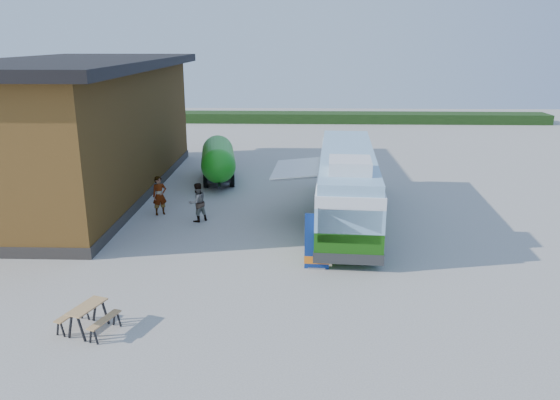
{
  "coord_description": "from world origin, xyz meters",
  "views": [
    {
      "loc": [
        1.8,
        -20.14,
        8.57
      ],
      "look_at": [
        1.01,
        3.99,
        1.4
      ],
      "focal_mm": 35.0,
      "sensor_mm": 36.0,
      "label": 1
    }
  ],
  "objects_px": {
    "picnic_table": "(88,312)",
    "person_b": "(197,202)",
    "bus": "(347,183)",
    "slurry_tanker": "(218,159)",
    "person_a": "(160,196)",
    "banner": "(317,247)"
  },
  "relations": [
    {
      "from": "picnic_table",
      "to": "person_b",
      "type": "height_order",
      "value": "person_b"
    },
    {
      "from": "bus",
      "to": "slurry_tanker",
      "type": "bearing_deg",
      "value": 138.84
    },
    {
      "from": "person_a",
      "to": "slurry_tanker",
      "type": "distance_m",
      "value": 7.01
    },
    {
      "from": "picnic_table",
      "to": "banner",
      "type": "bearing_deg",
      "value": 53.6
    },
    {
      "from": "person_a",
      "to": "banner",
      "type": "bearing_deg",
      "value": -70.85
    },
    {
      "from": "bus",
      "to": "person_a",
      "type": "relative_size",
      "value": 6.5
    },
    {
      "from": "bus",
      "to": "picnic_table",
      "type": "distance_m",
      "value": 13.98
    },
    {
      "from": "picnic_table",
      "to": "slurry_tanker",
      "type": "relative_size",
      "value": 0.27
    },
    {
      "from": "person_b",
      "to": "slurry_tanker",
      "type": "xyz_separation_m",
      "value": [
        -0.08,
        7.69,
        0.49
      ]
    },
    {
      "from": "picnic_table",
      "to": "person_b",
      "type": "xyz_separation_m",
      "value": [
        1.48,
        10.49,
        0.33
      ]
    },
    {
      "from": "bus",
      "to": "person_b",
      "type": "height_order",
      "value": "bus"
    },
    {
      "from": "person_a",
      "to": "person_b",
      "type": "height_order",
      "value": "person_a"
    },
    {
      "from": "picnic_table",
      "to": "bus",
      "type": "bearing_deg",
      "value": 70.26
    },
    {
      "from": "picnic_table",
      "to": "slurry_tanker",
      "type": "bearing_deg",
      "value": 104.45
    },
    {
      "from": "person_b",
      "to": "slurry_tanker",
      "type": "bearing_deg",
      "value": -129.95
    },
    {
      "from": "picnic_table",
      "to": "person_b",
      "type": "relative_size",
      "value": 0.95
    },
    {
      "from": "picnic_table",
      "to": "slurry_tanker",
      "type": "height_order",
      "value": "slurry_tanker"
    },
    {
      "from": "person_a",
      "to": "slurry_tanker",
      "type": "relative_size",
      "value": 0.29
    },
    {
      "from": "banner",
      "to": "person_b",
      "type": "relative_size",
      "value": 1.17
    },
    {
      "from": "picnic_table",
      "to": "person_b",
      "type": "distance_m",
      "value": 10.59
    },
    {
      "from": "bus",
      "to": "person_a",
      "type": "bearing_deg",
      "value": -179.78
    },
    {
      "from": "banner",
      "to": "person_a",
      "type": "height_order",
      "value": "banner"
    }
  ]
}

